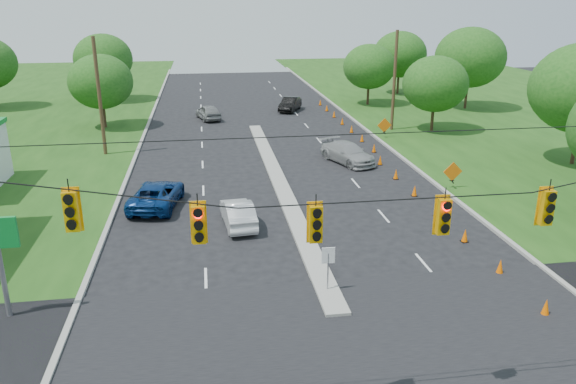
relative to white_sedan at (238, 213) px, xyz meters
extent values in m
cube|color=gray|center=(-6.92, 16.08, -0.70)|extent=(0.25, 110.00, 0.16)
cube|color=gray|center=(13.28, 16.08, -0.70)|extent=(0.25, 110.00, 0.16)
cube|color=gray|center=(3.18, 7.08, -0.70)|extent=(1.00, 34.00, 0.18)
cylinder|color=gray|center=(3.18, -7.92, 0.20)|extent=(0.06, 0.06, 1.80)
cube|color=white|center=(3.18, -7.92, 1.00)|extent=(0.55, 0.04, 0.70)
cylinder|color=black|center=(3.18, -14.92, 6.30)|extent=(24.00, 0.04, 0.04)
cube|color=#FFAC05|center=(-4.82, -14.92, 6.05)|extent=(0.34, 0.24, 1.00)
cube|color=#FFAC05|center=(-1.82, -14.92, 5.53)|extent=(0.34, 0.24, 1.00)
cube|color=#FFAC05|center=(1.18, -14.92, 5.35)|extent=(0.34, 0.24, 1.00)
cube|color=#FFAC05|center=(4.68, -14.92, 5.35)|extent=(0.34, 0.24, 1.00)
cube|color=#FFAC05|center=(7.68, -14.92, 5.44)|extent=(0.34, 0.24, 1.00)
cylinder|color=#422D1C|center=(-9.32, 16.08, 3.80)|extent=(0.28, 0.28, 9.00)
cylinder|color=#422D1C|center=(15.68, 21.08, 3.80)|extent=(0.28, 0.28, 9.00)
cylinder|color=gray|center=(-9.32, -7.92, 1.30)|extent=(0.20, 0.20, 4.00)
cone|color=#FF6300|center=(11.11, -10.92, -0.35)|extent=(0.32, 0.32, 0.70)
cone|color=#FF6300|center=(11.11, -7.42, -0.35)|extent=(0.32, 0.32, 0.70)
cone|color=#FF6300|center=(11.11, -3.92, -0.35)|extent=(0.32, 0.32, 0.70)
cone|color=#FF6300|center=(11.11, -0.42, -0.35)|extent=(0.32, 0.32, 0.70)
cone|color=#FF6300|center=(11.11, 3.08, -0.35)|extent=(0.32, 0.32, 0.70)
cone|color=#FF6300|center=(11.11, 6.58, -0.35)|extent=(0.32, 0.32, 0.70)
cone|color=#FF6300|center=(11.11, 10.08, -0.35)|extent=(0.32, 0.32, 0.70)
cone|color=#FF6300|center=(11.71, 13.58, -0.35)|extent=(0.32, 0.32, 0.70)
cone|color=#FF6300|center=(11.71, 17.08, -0.35)|extent=(0.32, 0.32, 0.70)
cone|color=#FF6300|center=(11.71, 20.58, -0.35)|extent=(0.32, 0.32, 0.70)
cone|color=#FF6300|center=(11.71, 24.08, -0.35)|extent=(0.32, 0.32, 0.70)
cone|color=#FF6300|center=(11.71, 27.58, -0.35)|extent=(0.32, 0.32, 0.70)
cone|color=#FF6300|center=(11.71, 31.08, -0.35)|extent=(0.32, 0.32, 0.70)
cone|color=#FF6300|center=(11.71, 34.58, -0.35)|extent=(0.32, 0.32, 0.70)
cube|color=black|center=(13.98, 4.08, -0.15)|extent=(0.06, 0.58, 0.26)
cube|color=black|center=(13.98, 4.08, -0.15)|extent=(0.06, 0.58, 0.26)
cube|color=orange|center=(13.98, 4.08, 0.45)|extent=(1.27, 0.05, 1.27)
cube|color=black|center=(13.98, 18.08, -0.15)|extent=(0.06, 0.58, 0.26)
cube|color=black|center=(13.98, 18.08, -0.15)|extent=(0.06, 0.58, 0.26)
cube|color=orange|center=(13.98, 18.08, 0.45)|extent=(1.27, 0.05, 1.27)
cylinder|color=black|center=(-10.82, 26.08, 0.56)|extent=(0.28, 0.28, 2.52)
ellipsoid|color=#194C14|center=(-10.82, 26.08, 3.64)|extent=(5.88, 5.88, 5.04)
cylinder|color=black|center=(-12.82, 41.08, 0.74)|extent=(0.28, 0.28, 2.88)
ellipsoid|color=#194C14|center=(-12.82, 41.08, 4.26)|extent=(6.72, 6.72, 5.76)
cylinder|color=black|center=(25.18, 8.08, 0.92)|extent=(0.28, 0.28, 3.24)
cylinder|color=black|center=(19.18, 20.08, 0.56)|extent=(0.28, 0.28, 2.52)
ellipsoid|color=#194C14|center=(19.18, 20.08, 3.64)|extent=(5.88, 5.88, 5.04)
cylinder|color=black|center=(27.18, 30.08, 0.92)|extent=(0.28, 0.28, 3.24)
ellipsoid|color=#194C14|center=(27.18, 30.08, 4.88)|extent=(7.56, 7.56, 6.48)
cylinder|color=black|center=(23.18, 41.08, 0.74)|extent=(0.28, 0.28, 2.88)
ellipsoid|color=#194C14|center=(23.18, 41.08, 4.26)|extent=(6.72, 6.72, 5.76)
cylinder|color=black|center=(17.18, 34.08, 0.56)|extent=(0.28, 0.28, 2.52)
ellipsoid|color=#194C14|center=(17.18, 34.08, 3.64)|extent=(5.88, 5.88, 5.04)
imported|color=silver|center=(0.00, 0.00, 0.00)|extent=(1.87, 4.37, 1.40)
imported|color=navy|center=(-4.52, 3.61, 0.05)|extent=(3.39, 5.72, 1.49)
imported|color=#999999|center=(8.88, 11.04, 0.04)|extent=(3.82, 5.52, 1.48)
imported|color=gray|center=(-1.09, 28.53, 0.06)|extent=(2.85, 4.74, 1.51)
imported|color=black|center=(7.77, 31.79, 0.03)|extent=(3.21, 4.70, 1.47)
camera|label=1|loc=(-1.56, -28.16, 10.90)|focal=35.00mm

